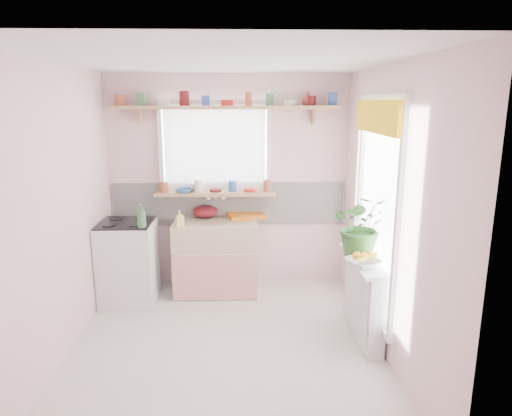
{
  "coord_description": "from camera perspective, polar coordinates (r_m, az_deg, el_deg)",
  "views": [
    {
      "loc": [
        0.15,
        -3.74,
        2.19
      ],
      "look_at": [
        0.29,
        0.55,
        1.18
      ],
      "focal_mm": 32.0,
      "sensor_mm": 36.0,
      "label": 1
    }
  ],
  "objects": [
    {
      "name": "dish_tray",
      "position": [
        5.41,
        -1.23,
        -0.88
      ],
      "size": [
        0.49,
        0.41,
        0.04
      ],
      "primitive_type": "cube",
      "rotation": [
        0.0,
        0.0,
        0.24
      ],
      "color": "orange",
      "rests_on": "sink_unit"
    },
    {
      "name": "fruit_bowl",
      "position": [
        4.12,
        13.22,
        -6.7
      ],
      "size": [
        0.38,
        0.38,
        0.07
      ],
      "primitive_type": "imported",
      "rotation": [
        0.0,
        0.0,
        0.4
      ],
      "color": "silver",
      "rests_on": "radiator_ledge"
    },
    {
      "name": "jade_plant",
      "position": [
        4.3,
        13.12,
        -2.14
      ],
      "size": [
        0.62,
        0.56,
        0.6
      ],
      "primitive_type": "imported",
      "rotation": [
        0.0,
        0.0,
        -0.18
      ],
      "color": "#326729",
      "rests_on": "radiator_ledge"
    },
    {
      "name": "fruit",
      "position": [
        4.11,
        13.32,
        -5.89
      ],
      "size": [
        0.2,
        0.14,
        0.1
      ],
      "color": "orange",
      "rests_on": "fruit_bowl"
    },
    {
      "name": "room",
      "position": [
        4.7,
        4.38,
        3.16
      ],
      "size": [
        3.2,
        3.2,
        3.2
      ],
      "color": "silver",
      "rests_on": "ground"
    },
    {
      "name": "soap_bottle_sink",
      "position": [
        5.05,
        -9.51,
        -1.31
      ],
      "size": [
        0.1,
        0.1,
        0.18
      ],
      "primitive_type": "imported",
      "rotation": [
        0.0,
        0.0,
        0.32
      ],
      "color": "#FFED71",
      "rests_on": "sink_unit"
    },
    {
      "name": "sink_unit",
      "position": [
        5.34,
        -5.03,
        -6.02
      ],
      "size": [
        0.95,
        0.65,
        1.11
      ],
      "color": "white",
      "rests_on": "ground"
    },
    {
      "name": "sill_crockery",
      "position": [
        5.32,
        -5.27,
        2.63
      ],
      "size": [
        1.35,
        0.11,
        0.12
      ],
      "color": "#A55133",
      "rests_on": "windowsill"
    },
    {
      "name": "sill_cup",
      "position": [
        5.4,
        -7.93,
        2.65
      ],
      "size": [
        0.15,
        0.15,
        0.1
      ],
      "primitive_type": "imported",
      "rotation": [
        0.0,
        0.0,
        -0.21
      ],
      "color": "white",
      "rests_on": "windowsill"
    },
    {
      "name": "windowsill",
      "position": [
        5.34,
        -5.07,
        1.84
      ],
      "size": [
        1.4,
        0.22,
        0.04
      ],
      "primitive_type": "cube",
      "color": "tan",
      "rests_on": "room"
    },
    {
      "name": "shelf_crockery",
      "position": [
        5.22,
        -3.63,
        13.27
      ],
      "size": [
        2.47,
        0.11,
        0.12
      ],
      "color": "#A55133",
      "rests_on": "pine_shelf"
    },
    {
      "name": "colander",
      "position": [
        5.41,
        -6.36,
        -0.43
      ],
      "size": [
        0.31,
        0.31,
        0.14
      ],
      "primitive_type": "ellipsoid",
      "rotation": [
        0.0,
        0.0,
        -0.02
      ],
      "color": "#5A0F15",
      "rests_on": "sink_unit"
    },
    {
      "name": "cooker",
      "position": [
        5.25,
        -15.66,
        -6.52
      ],
      "size": [
        0.58,
        0.58,
        0.93
      ],
      "color": "white",
      "rests_on": "ground"
    },
    {
      "name": "pine_shelf",
      "position": [
        5.22,
        -3.62,
        12.44
      ],
      "size": [
        2.52,
        0.24,
        0.04
      ],
      "primitive_type": "cube",
      "color": "tan",
      "rests_on": "room"
    },
    {
      "name": "herb_pot",
      "position": [
        4.36,
        13.34,
        -4.76
      ],
      "size": [
        0.12,
        0.1,
        0.19
      ],
      "primitive_type": "imported",
      "rotation": [
        0.0,
        0.0,
        0.31
      ],
      "color": "#376528",
      "rests_on": "radiator_ledge"
    },
    {
      "name": "cooker_bottle",
      "position": [
        4.83,
        -14.15,
        -0.95
      ],
      "size": [
        0.12,
        0.12,
        0.25
      ],
      "primitive_type": "imported",
      "rotation": [
        0.0,
        0.0,
        -0.29
      ],
      "color": "#397244",
      "rests_on": "cooker"
    },
    {
      "name": "sill_bowl",
      "position": [
        5.3,
        -8.99,
        2.17
      ],
      "size": [
        0.22,
        0.22,
        0.05
      ],
      "primitive_type": "imported",
      "rotation": [
        0.0,
        0.0,
        0.34
      ],
      "color": "#30689D",
      "rests_on": "windowsill"
    },
    {
      "name": "radiator_ledge",
      "position": [
        4.48,
        13.36,
        -10.73
      ],
      "size": [
        0.22,
        0.95,
        0.78
      ],
      "color": "white",
      "rests_on": "ground"
    },
    {
      "name": "shelf_vase",
      "position": [
        5.33,
        6.51,
        13.44
      ],
      "size": [
        0.19,
        0.19,
        0.15
      ],
      "primitive_type": "imported",
      "rotation": [
        0.0,
        0.0,
        -0.42
      ],
      "color": "#B04936",
      "rests_on": "pine_shelf"
    }
  ]
}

